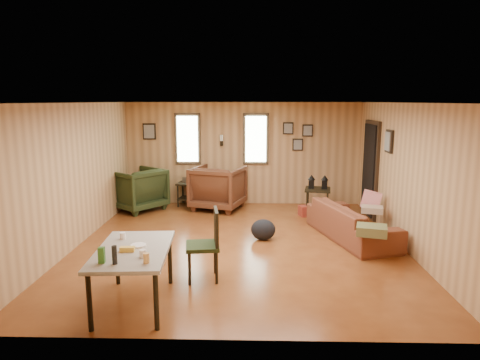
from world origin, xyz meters
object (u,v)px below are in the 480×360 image
at_px(recliner_brown, 218,185).
at_px(recliner_green, 138,187).
at_px(side_table, 318,187).
at_px(dining_table, 133,254).
at_px(end_table, 189,190).
at_px(sofa, 352,216).

relative_size(recliner_brown, recliner_green, 1.05).
relative_size(side_table, dining_table, 0.60).
relative_size(recliner_green, end_table, 1.54).
xyz_separation_m(recliner_green, dining_table, (1.16, -4.55, 0.13)).
bearing_deg(end_table, side_table, -12.97).
distance_m(sofa, recliner_brown, 3.27).
bearing_deg(sofa, end_table, 37.57).
relative_size(sofa, recliner_green, 2.01).
height_order(recliner_green, end_table, recliner_green).
height_order(end_table, side_table, side_table).
bearing_deg(dining_table, sofa, 35.65).
bearing_deg(end_table, recliner_green, -157.95).
relative_size(sofa, end_table, 3.11).
xyz_separation_m(end_table, dining_table, (0.06, -4.99, 0.27)).
relative_size(recliner_brown, end_table, 1.62).
xyz_separation_m(sofa, side_table, (-0.35, 1.70, 0.18)).
bearing_deg(recliner_green, end_table, 150.67).
relative_size(recliner_brown, side_table, 1.27).
bearing_deg(dining_table, recliner_brown, 78.28).
relative_size(recliner_green, dining_table, 0.72).
bearing_deg(side_table, recliner_brown, 170.88).
xyz_separation_m(recliner_brown, dining_table, (-0.65, -4.68, 0.10)).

